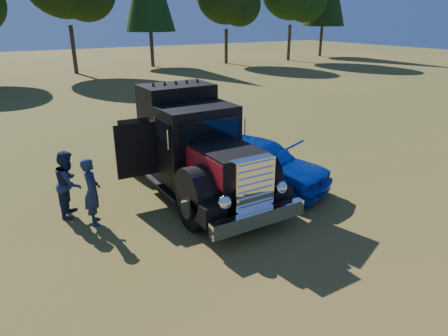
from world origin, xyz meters
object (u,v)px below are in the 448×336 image
Objects in this scene: spectator_near at (92,192)px; spectator_far at (69,183)px; diamond_t_truck at (191,149)px; hotrod_coupe at (258,162)px.

spectator_far reaches higher than spectator_near.
spectator_far is (-3.38, 0.26, -0.42)m from diamond_t_truck.
diamond_t_truck is at bearing 158.01° from hotrod_coupe.
hotrod_coupe reaches higher than spectator_near.
diamond_t_truck is at bearing -68.68° from spectator_near.
spectator_far is (-0.37, 0.82, 0.01)m from spectator_near.
hotrod_coupe is at bearing -81.40° from spectator_near.
diamond_t_truck is 2.05m from hotrod_coupe.
spectator_near is at bearing 177.83° from hotrod_coupe.
diamond_t_truck is at bearing -70.11° from spectator_far.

